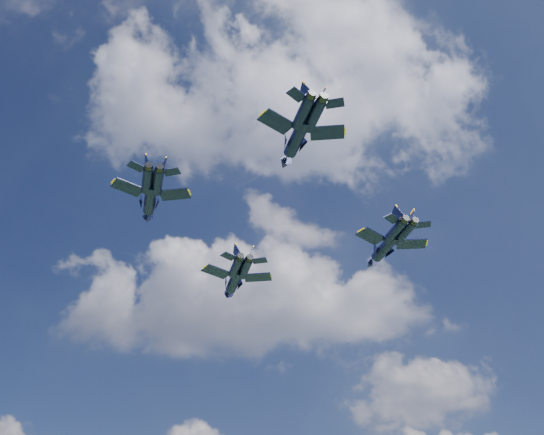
{
  "coord_description": "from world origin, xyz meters",
  "views": [
    {
      "loc": [
        6.51,
        -71.72,
        3.4
      ],
      "look_at": [
        -2.01,
        8.29,
        61.81
      ],
      "focal_mm": 40.0,
      "sensor_mm": 36.0,
      "label": 1
    }
  ],
  "objects_px": {
    "jet_left": "(150,200)",
    "jet_slot": "(296,139)",
    "jet_lead": "(234,281)",
    "jet_right": "(384,248)"
  },
  "relations": [
    {
      "from": "jet_left",
      "to": "jet_slot",
      "type": "relative_size",
      "value": 0.98
    },
    {
      "from": "jet_left",
      "to": "jet_lead",
      "type": "bearing_deg",
      "value": 52.67
    },
    {
      "from": "jet_lead",
      "to": "jet_slot",
      "type": "relative_size",
      "value": 1.09
    },
    {
      "from": "jet_lead",
      "to": "jet_left",
      "type": "xyz_separation_m",
      "value": [
        -8.77,
        -27.6,
        -0.85
      ]
    },
    {
      "from": "jet_right",
      "to": "jet_slot",
      "type": "height_order",
      "value": "jet_slot"
    },
    {
      "from": "jet_left",
      "to": "jet_slot",
      "type": "height_order",
      "value": "jet_slot"
    },
    {
      "from": "jet_left",
      "to": "jet_right",
      "type": "xyz_separation_m",
      "value": [
        36.67,
        17.64,
        0.08
      ]
    },
    {
      "from": "jet_left",
      "to": "jet_slot",
      "type": "xyz_separation_m",
      "value": [
        23.47,
        -10.33,
        0.81
      ]
    },
    {
      "from": "jet_lead",
      "to": "jet_left",
      "type": "distance_m",
      "value": 28.97
    },
    {
      "from": "jet_lead",
      "to": "jet_right",
      "type": "bearing_deg",
      "value": -40.86
    }
  ]
}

